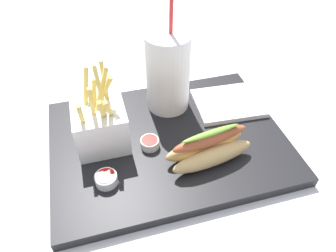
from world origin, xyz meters
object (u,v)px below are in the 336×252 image
soda_cup (168,72)px  ketchup_cup_1 (106,179)px  ketchup_cup_2 (150,143)px  fries_basket (101,124)px  hot_dog_1 (209,148)px  napkin_stack (228,103)px

soda_cup → ketchup_cup_1: size_ratio=7.15×
ketchup_cup_1 → ketchup_cup_2: (0.09, 0.06, -0.00)m
fries_basket → hot_dog_1: fries_basket is taller
soda_cup → fries_basket: (-0.14, -0.07, -0.04)m
ketchup_cup_1 → ketchup_cup_2: size_ratio=1.08×
hot_dog_1 → napkin_stack: 0.16m
hot_dog_1 → napkin_stack: hot_dog_1 is taller
napkin_stack → hot_dog_1: bearing=-126.0°
fries_basket → ketchup_cup_2: (0.08, -0.04, -0.03)m
napkin_stack → soda_cup: bearing=163.4°
hot_dog_1 → soda_cup: bearing=99.6°
hot_dog_1 → ketchup_cup_1: 0.18m
hot_dog_1 → ketchup_cup_2: size_ratio=4.61×
soda_cup → fries_basket: bearing=-153.8°
ketchup_cup_2 → napkin_stack: size_ratio=0.25×
hot_dog_1 → ketchup_cup_1: bearing=-178.6°
soda_cup → fries_basket: size_ratio=1.66×
hot_dog_1 → fries_basket: bearing=151.7°
hot_dog_1 → napkin_stack: size_ratio=1.16×
ketchup_cup_1 → soda_cup: bearing=48.0°
fries_basket → hot_dog_1: bearing=-28.3°
ketchup_cup_2 → napkin_stack: bearing=21.2°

